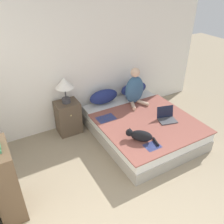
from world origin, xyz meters
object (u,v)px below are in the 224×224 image
Objects in this scene: person_sitting at (135,89)px; laptop_open at (167,117)px; pillow_near at (104,97)px; pillow_far at (134,89)px; bookshelf at (5,182)px; cat_tabby at (140,135)px; bed at (142,127)px; nightstand at (68,117)px; table_lamp at (64,85)px.

person_sitting reaches higher than laptop_open.
laptop_open is at bearing -57.96° from pillow_near.
bookshelf reaches higher than pillow_far.
pillow_near is at bearing 32.58° from bookshelf.
pillow_near is 1.33× the size of cat_tabby.
laptop_open is at bearing 4.43° from bookshelf.
pillow_far is at bearing 66.67° from bed.
pillow_near reaches higher than nightstand.
table_lamp is (0.00, 0.00, 0.68)m from nightstand.
bed is at bearing -66.72° from pillow_near.
bookshelf is (-2.44, -0.48, 0.32)m from bed.
cat_tabby is at bearing -147.51° from laptop_open.
table_lamp is (-1.52, -0.03, 0.46)m from pillow_far.
pillow_far is at bearing -75.88° from cat_tabby.
cat_tabby is 0.93× the size of table_lamp.
person_sitting is at bearing -11.04° from table_lamp.
bookshelf is (-2.08, -1.33, -0.03)m from pillow_near.
pillow_near and pillow_far have the same top height.
bed is 5.36× the size of laptop_open.
person_sitting is at bearing 115.36° from laptop_open.
pillow_near is 1.31m from laptop_open.
cat_tabby is at bearing -61.45° from nightstand.
pillow_far is 3.10m from bookshelf.
pillow_far is 1.24× the size of table_lamp.
table_lamp is (-0.79, -0.03, 0.46)m from pillow_near.
nightstand is (-0.79, -0.03, -0.22)m from pillow_near.
person_sitting reaches higher than pillow_near.
person_sitting is 1.15× the size of nightstand.
bookshelf reaches higher than laptop_open.
table_lamp is (-0.72, 1.32, 0.51)m from cat_tabby.
person_sitting is at bearing -28.27° from pillow_near.
bed is 4.05× the size of table_lamp.
bookshelf reaches higher than cat_tabby.
bookshelf is at bearing -134.87° from nightstand.
table_lamp is at bearing 144.76° from bed.
laptop_open is 0.75× the size of table_lamp.
pillow_near is at bearing 136.83° from laptop_open.
bed is 0.98m from pillow_near.
bed is 1.92× the size of bookshelf.
pillow_near reaches higher than laptop_open.
table_lamp reaches higher than bed.
nightstand reaches higher than bed.
laptop_open is at bearing -36.05° from table_lamp.
person_sitting is 1.41m from nightstand.
cat_tabby is at bearing -120.47° from pillow_far.
table_lamp is at bearing -16.93° from cat_tabby.
bookshelf is at bearing -168.84° from bed.
person_sitting is 1.63× the size of cat_tabby.
nightstand is (-1.52, -0.03, -0.22)m from pillow_far.
bookshelf is (-1.29, -1.29, -0.49)m from table_lamp.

